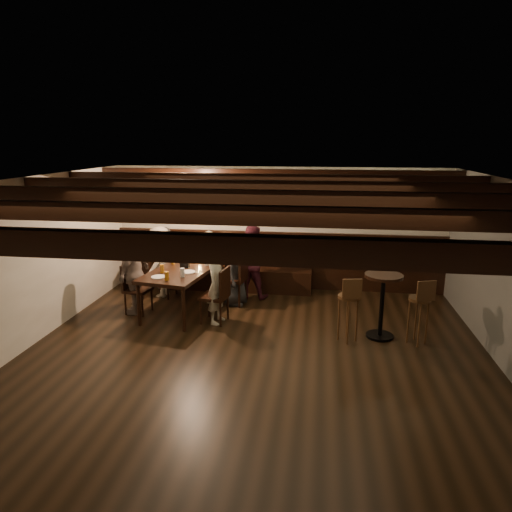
% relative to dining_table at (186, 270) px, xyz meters
% --- Properties ---
extents(room, '(7.00, 7.00, 7.00)m').
position_rel_dining_table_xyz_m(room, '(1.16, 0.15, 0.38)').
color(room, black).
rests_on(room, ground).
extents(dining_table, '(1.20, 2.13, 0.76)m').
position_rel_dining_table_xyz_m(dining_table, '(0.00, 0.00, 0.00)').
color(dining_table, black).
rests_on(dining_table, floor).
extents(chair_left_near, '(0.48, 0.48, 0.92)m').
position_rel_dining_table_xyz_m(chair_left_near, '(-0.64, 0.55, -0.41)').
color(chair_left_near, black).
rests_on(chair_left_near, floor).
extents(chair_left_far, '(0.45, 0.45, 0.87)m').
position_rel_dining_table_xyz_m(chair_left_far, '(-0.78, -0.34, -0.43)').
color(chair_left_far, black).
rests_on(chair_left_far, floor).
extents(chair_right_near, '(0.51, 0.51, 0.98)m').
position_rel_dining_table_xyz_m(chair_right_near, '(0.78, 0.33, -0.39)').
color(chair_right_near, black).
rests_on(chair_right_near, floor).
extents(chair_right_far, '(0.48, 0.48, 0.91)m').
position_rel_dining_table_xyz_m(chair_right_far, '(0.64, -0.55, -0.41)').
color(chair_right_far, black).
rests_on(chair_right_far, floor).
extents(person_bench_left, '(0.66, 0.48, 1.24)m').
position_rel_dining_table_xyz_m(person_bench_left, '(-0.75, 1.03, -0.07)').
color(person_bench_left, '#252527').
rests_on(person_bench_left, floor).
extents(person_bench_centre, '(0.48, 0.35, 1.20)m').
position_rel_dining_table_xyz_m(person_bench_centre, '(0.16, 1.04, -0.09)').
color(person_bench_centre, gray).
rests_on(person_bench_centre, floor).
extents(person_bench_right, '(0.74, 0.62, 1.38)m').
position_rel_dining_table_xyz_m(person_bench_right, '(1.03, 0.75, -0.00)').
color(person_bench_right, '#4B1A28').
rests_on(person_bench_right, floor).
extents(person_left_near, '(0.63, 0.93, 1.34)m').
position_rel_dining_table_xyz_m(person_left_near, '(-0.67, 0.56, -0.02)').
color(person_left_near, gray).
rests_on(person_left_near, floor).
extents(person_left_far, '(0.46, 0.86, 1.40)m').
position_rel_dining_table_xyz_m(person_left_far, '(-0.81, -0.33, 0.01)').
color(person_left_far, gray).
rests_on(person_left_far, floor).
extents(person_right_near, '(0.51, 0.70, 1.31)m').
position_rel_dining_table_xyz_m(person_right_near, '(0.81, 0.33, -0.04)').
color(person_right_near, '#27282A').
rests_on(person_right_near, floor).
extents(person_right_far, '(0.37, 0.50, 1.27)m').
position_rel_dining_table_xyz_m(person_right_far, '(0.67, -0.56, -0.06)').
color(person_right_far, '#B6B09A').
rests_on(person_right_far, floor).
extents(pint_a, '(0.07, 0.07, 0.14)m').
position_rel_dining_table_xyz_m(pint_a, '(-0.17, 0.73, 0.13)').
color(pint_a, '#BF7219').
rests_on(pint_a, dining_table).
extents(pint_b, '(0.07, 0.07, 0.14)m').
position_rel_dining_table_xyz_m(pint_b, '(0.35, 0.60, 0.13)').
color(pint_b, '#BF7219').
rests_on(pint_b, dining_table).
extents(pint_c, '(0.07, 0.07, 0.14)m').
position_rel_dining_table_xyz_m(pint_c, '(-0.28, 0.14, 0.13)').
color(pint_c, '#BF7219').
rests_on(pint_c, dining_table).
extents(pint_d, '(0.07, 0.07, 0.14)m').
position_rel_dining_table_xyz_m(pint_d, '(0.33, 0.15, 0.13)').
color(pint_d, silver).
rests_on(pint_d, dining_table).
extents(pint_e, '(0.07, 0.07, 0.14)m').
position_rel_dining_table_xyz_m(pint_e, '(-0.29, -0.41, 0.13)').
color(pint_e, '#BF7219').
rests_on(pint_e, dining_table).
extents(pint_f, '(0.07, 0.07, 0.14)m').
position_rel_dining_table_xyz_m(pint_f, '(0.11, -0.57, 0.13)').
color(pint_f, silver).
rests_on(pint_f, dining_table).
extents(pint_g, '(0.07, 0.07, 0.14)m').
position_rel_dining_table_xyz_m(pint_g, '(-0.07, -0.80, 0.13)').
color(pint_g, '#BF7219').
rests_on(pint_g, dining_table).
extents(plate_near, '(0.24, 0.24, 0.01)m').
position_rel_dining_table_xyz_m(plate_near, '(-0.26, -0.67, 0.07)').
color(plate_near, white).
rests_on(plate_near, dining_table).
extents(plate_far, '(0.24, 0.24, 0.01)m').
position_rel_dining_table_xyz_m(plate_far, '(0.13, -0.32, 0.07)').
color(plate_far, white).
rests_on(plate_far, dining_table).
extents(condiment_caddy, '(0.15, 0.10, 0.12)m').
position_rel_dining_table_xyz_m(condiment_caddy, '(-0.01, -0.05, 0.12)').
color(condiment_caddy, black).
rests_on(condiment_caddy, dining_table).
extents(candle, '(0.05, 0.05, 0.05)m').
position_rel_dining_table_xyz_m(candle, '(0.16, 0.28, 0.09)').
color(candle, beige).
rests_on(candle, dining_table).
extents(high_top_table, '(0.56, 0.56, 0.99)m').
position_rel_dining_table_xyz_m(high_top_table, '(3.23, -0.78, -0.05)').
color(high_top_table, black).
rests_on(high_top_table, floor).
extents(bar_stool_left, '(0.33, 0.34, 1.00)m').
position_rel_dining_table_xyz_m(bar_stool_left, '(2.73, -0.99, -0.32)').
color(bar_stool_left, '#3B2112').
rests_on(bar_stool_left, floor).
extents(bar_stool_right, '(0.34, 0.36, 1.00)m').
position_rel_dining_table_xyz_m(bar_stool_right, '(3.74, -0.94, -0.32)').
color(bar_stool_right, '#3B2112').
rests_on(bar_stool_right, floor).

